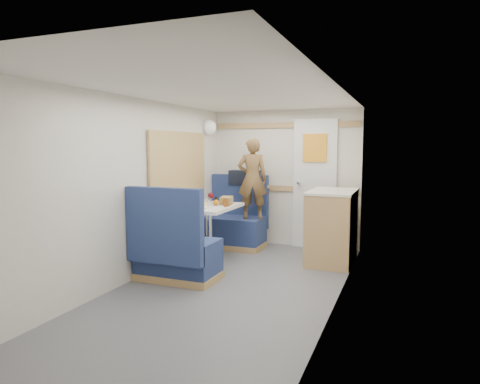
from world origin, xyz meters
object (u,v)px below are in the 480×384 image
at_px(tray, 210,206).
at_px(wine_glass, 211,196).
at_px(bench_near, 175,254).
at_px(duffel_bag, 245,177).
at_px(bread_loaf, 226,201).
at_px(cheese_block, 202,204).
at_px(beer_glass, 225,203).
at_px(galley_counter, 332,226).
at_px(tumbler_left, 193,203).
at_px(person, 252,179).
at_px(orange_fruit, 216,203).
at_px(bench_far, 235,226).
at_px(dome_light, 209,127).
at_px(dinette_table, 209,218).
at_px(salt_grinder, 206,202).
at_px(pepper_grinder, 216,201).

height_order(tray, wine_glass, wine_glass).
relative_size(bench_near, duffel_bag, 2.37).
relative_size(tray, wine_glass, 1.92).
relative_size(bench_near, bread_loaf, 4.10).
xyz_separation_m(cheese_block, beer_glass, (0.26, 0.13, 0.01)).
bearing_deg(bread_loaf, galley_counter, 17.31).
relative_size(galley_counter, wine_glass, 5.48).
bearing_deg(duffel_bag, beer_glass, -84.74).
bearing_deg(tumbler_left, galley_counter, 26.49).
bearing_deg(duffel_bag, tray, -93.19).
bearing_deg(galley_counter, person, 169.96).
bearing_deg(tray, galley_counter, 24.69).
bearing_deg(tray, tumbler_left, -139.97).
xyz_separation_m(galley_counter, orange_fruit, (-1.35, -0.60, 0.31)).
xyz_separation_m(bench_far, dome_light, (-0.39, -0.01, 1.45)).
bearing_deg(dome_light, bench_near, -77.18).
distance_m(galley_counter, orange_fruit, 1.51).
xyz_separation_m(dinette_table, dome_light, (-0.39, 0.85, 1.18)).
height_order(galley_counter, tray, galley_counter).
bearing_deg(duffel_bag, salt_grinder, -98.48).
distance_m(beer_glass, salt_grinder, 0.27).
bearing_deg(person, bench_near, 60.69).
bearing_deg(duffel_bag, cheese_block, -97.35).
bearing_deg(beer_glass, dome_light, 125.70).
height_order(bench_far, duffel_bag, duffel_bag).
bearing_deg(dome_light, orange_fruit, -60.38).
bearing_deg(person, pepper_grinder, 46.21).
distance_m(bench_near, galley_counter, 2.04).
bearing_deg(salt_grinder, tumbler_left, -103.00).
bearing_deg(galley_counter, tray, -155.31).
bearing_deg(bread_loaf, bench_far, 104.03).
relative_size(dome_light, person, 0.18).
height_order(person, duffel_bag, person).
bearing_deg(bench_far, wine_glass, -88.80).
xyz_separation_m(bench_near, bread_loaf, (0.18, 1.01, 0.47)).
distance_m(tumbler_left, bread_loaf, 0.47).
bearing_deg(dinette_table, salt_grinder, 155.54).
xyz_separation_m(dinette_table, person, (0.32, 0.75, 0.45)).
bearing_deg(cheese_block, tumbler_left, -126.38).
relative_size(tray, bread_loaf, 1.26).
xyz_separation_m(duffel_bag, bread_loaf, (0.12, -0.97, -0.23)).
distance_m(person, wine_glass, 0.81).
relative_size(cheese_block, pepper_grinder, 1.14).
height_order(person, beer_glass, person).
height_order(dinette_table, tumbler_left, tumbler_left).
bearing_deg(beer_glass, dinette_table, 178.53).
relative_size(dinette_table, tumbler_left, 8.01).
xyz_separation_m(wine_glass, pepper_grinder, (0.01, 0.13, -0.07)).
relative_size(dome_light, galley_counter, 0.22).
height_order(tumbler_left, beer_glass, tumbler_left).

